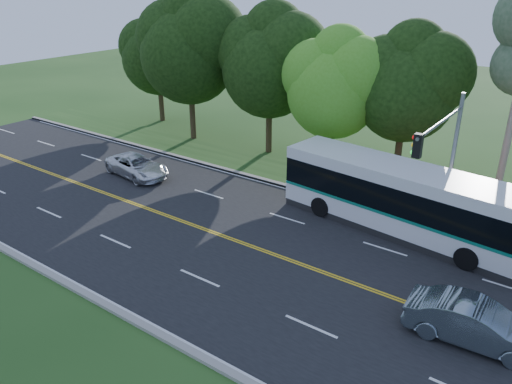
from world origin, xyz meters
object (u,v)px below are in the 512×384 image
Objects in this scene: transit_bus at (406,202)px; suv at (137,166)px; traffic_signal at (443,152)px; sedan at (476,323)px.

transit_bus is 2.79× the size of suv.
traffic_signal is 1.47× the size of sedan.
sedan is 1.00× the size of suv.
traffic_signal reaches higher than sedan.
transit_bus is at bearing 33.52° from sedan.
suv is (-21.72, 3.94, -0.12)m from sedan.
suv is at bearing -164.54° from transit_bus.
traffic_signal is 18.73m from suv.
traffic_signal is 1.47× the size of suv.
sedan is (3.57, -6.27, -3.86)m from traffic_signal.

